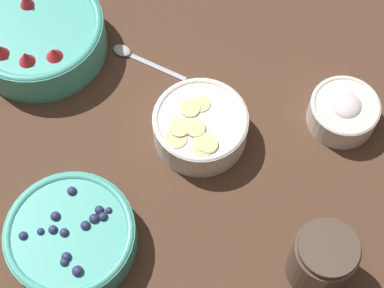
% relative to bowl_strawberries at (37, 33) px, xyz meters
% --- Properties ---
extents(ground_plane, '(4.00, 4.00, 0.00)m').
position_rel_bowl_strawberries_xyz_m(ground_plane, '(0.25, -0.10, -0.04)').
color(ground_plane, '#4C3323').
extents(bowl_strawberries, '(0.22, 0.22, 0.09)m').
position_rel_bowl_strawberries_xyz_m(bowl_strawberries, '(0.00, 0.00, 0.00)').
color(bowl_strawberries, '#47AD9E').
rests_on(bowl_strawberries, ground_plane).
extents(bowl_blueberries, '(0.19, 0.19, 0.06)m').
position_rel_bowl_strawberries_xyz_m(bowl_blueberries, '(0.18, -0.31, -0.01)').
color(bowl_blueberries, '#47AD9E').
rests_on(bowl_blueberries, ground_plane).
extents(bowl_bananas, '(0.15, 0.15, 0.06)m').
position_rel_bowl_strawberries_xyz_m(bowl_bananas, '(0.31, -0.08, -0.01)').
color(bowl_bananas, white).
rests_on(bowl_bananas, ground_plane).
extents(bowl_cream, '(0.11, 0.11, 0.06)m').
position_rel_bowl_strawberries_xyz_m(bowl_cream, '(0.51, 0.01, -0.01)').
color(bowl_cream, silver).
rests_on(bowl_cream, ground_plane).
extents(jar_chocolate, '(0.09, 0.09, 0.10)m').
position_rel_bowl_strawberries_xyz_m(jar_chocolate, '(0.53, -0.24, 0.01)').
color(jar_chocolate, '#4C3D33').
rests_on(jar_chocolate, ground_plane).
extents(spoon, '(0.14, 0.04, 0.01)m').
position_rel_bowl_strawberries_xyz_m(spoon, '(0.16, 0.03, -0.04)').
color(spoon, '#B2B2B7').
rests_on(spoon, ground_plane).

